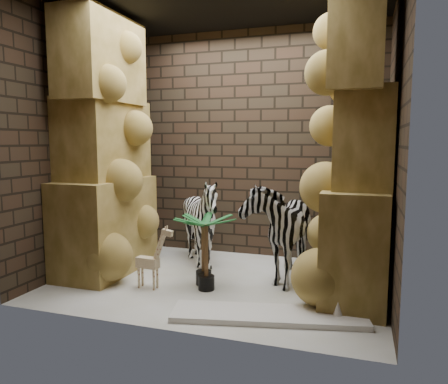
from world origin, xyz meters
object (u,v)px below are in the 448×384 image
(surfboard, at_px, (268,315))
(zebra_left, at_px, (202,226))
(palm_front, at_px, (203,251))
(palm_back, at_px, (206,253))
(zebra_right, at_px, (280,220))
(giraffe_toy, at_px, (148,256))

(surfboard, bearing_deg, zebra_left, 119.15)
(palm_front, distance_m, palm_back, 0.17)
(zebra_left, distance_m, palm_back, 0.88)
(zebra_right, xyz_separation_m, zebra_left, (-1.01, 0.15, -0.16))
(zebra_right, bearing_deg, zebra_left, 173.29)
(zebra_left, distance_m, giraffe_toy, 0.98)
(zebra_right, xyz_separation_m, giraffe_toy, (-1.25, -0.79, -0.31))
(palm_front, bearing_deg, zebra_right, 34.19)
(giraffe_toy, distance_m, surfboard, 1.45)
(zebra_right, height_order, zebra_left, zebra_right)
(giraffe_toy, bearing_deg, surfboard, -10.96)
(zebra_left, height_order, palm_front, zebra_left)
(zebra_right, relative_size, surfboard, 0.78)
(zebra_right, height_order, palm_back, zebra_right)
(palm_back, bearing_deg, giraffe_toy, -166.61)
(giraffe_toy, relative_size, palm_front, 0.94)
(palm_back, relative_size, surfboard, 0.47)
(zebra_left, bearing_deg, zebra_right, -1.03)
(palm_back, bearing_deg, zebra_right, 44.75)
(palm_front, height_order, palm_back, palm_back)
(zebra_left, relative_size, surfboard, 0.65)
(zebra_left, bearing_deg, surfboard, -41.48)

